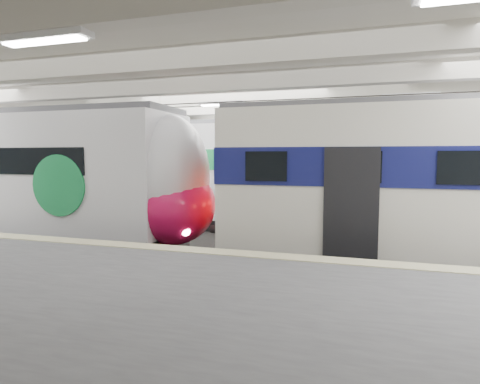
% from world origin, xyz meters
% --- Properties ---
extents(station_hall, '(36.00, 24.00, 5.75)m').
position_xyz_m(station_hall, '(0.00, -1.74, 3.24)').
color(station_hall, black).
rests_on(station_hall, ground).
extents(modern_emu, '(14.53, 3.00, 4.65)m').
position_xyz_m(modern_emu, '(-6.22, -0.00, 2.29)').
color(modern_emu, silver).
rests_on(modern_emu, ground).
extents(far_train, '(14.63, 3.12, 4.64)m').
position_xyz_m(far_train, '(-2.05, 5.50, 2.39)').
color(far_train, silver).
rests_on(far_train, ground).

